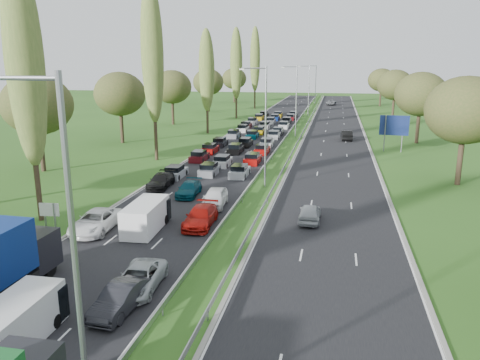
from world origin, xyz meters
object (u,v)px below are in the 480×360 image
Objects in this scene: white_van_rear at (147,216)px; near_car_2 at (95,221)px; direction_sign at (394,127)px; white_van_front at (18,321)px; info_sign at (49,213)px; near_car_3 at (161,181)px.

near_car_2 is at bearing -166.32° from white_van_rear.
direction_sign is (21.68, 37.56, 2.46)m from white_van_rear.
info_sign is (-7.32, 13.56, 0.29)m from white_van_front.
near_car_3 is 36.00m from direction_sign.
white_van_rear is 43.43m from direction_sign.
near_car_3 is 2.28× the size of info_sign.
direction_sign reaches higher than white_van_front.
white_van_rear reaches higher than info_sign.
near_car_3 is 27.33m from white_van_front.
near_car_2 is at bearing -93.31° from near_car_3.
direction_sign is at bearing 66.35° from white_van_front.
near_car_3 is at bearing 86.08° from near_car_2.
white_van_rear is 2.55× the size of info_sign.
near_car_2 is at bearing 6.95° from info_sign.
direction_sign is (25.19, 25.57, 2.85)m from near_car_3.
white_van_rear is at bearing 12.10° from info_sign.
info_sign is at bearing -107.70° from near_car_3.
white_van_front is at bearing -92.43° from white_van_rear.
white_van_front reaches higher than near_car_3.
near_car_3 is at bearing 75.03° from info_sign.
white_van_rear reaches higher than near_car_3.
white_van_rear is (3.51, -11.99, 0.39)m from near_car_3.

